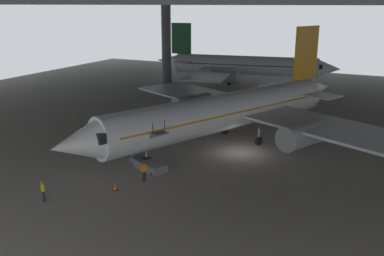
{
  "coord_description": "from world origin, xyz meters",
  "views": [
    {
      "loc": [
        12.4,
        -36.96,
        14.04
      ],
      "look_at": [
        -4.3,
        -2.15,
        2.57
      ],
      "focal_mm": 39.39,
      "sensor_mm": 36.0,
      "label": 1
    }
  ],
  "objects_px": {
    "crew_worker_by_stairs": "(144,170)",
    "traffic_cone_orange": "(115,187)",
    "airplane_main": "(228,111)",
    "crew_worker_near_nose": "(43,189)",
    "airplane_distant": "(242,65)",
    "boarding_stairs": "(149,161)"
  },
  "relations": [
    {
      "from": "crew_worker_by_stairs",
      "to": "airplane_distant",
      "type": "height_order",
      "value": "airplane_distant"
    },
    {
      "from": "boarding_stairs",
      "to": "airplane_main",
      "type": "bearing_deg",
      "value": 68.72
    },
    {
      "from": "crew_worker_by_stairs",
      "to": "airplane_distant",
      "type": "distance_m",
      "value": 46.03
    },
    {
      "from": "airplane_main",
      "to": "crew_worker_by_stairs",
      "type": "height_order",
      "value": "airplane_main"
    },
    {
      "from": "crew_worker_by_stairs",
      "to": "airplane_distant",
      "type": "bearing_deg",
      "value": 99.27
    },
    {
      "from": "airplane_main",
      "to": "airplane_distant",
      "type": "relative_size",
      "value": 1.05
    },
    {
      "from": "airplane_main",
      "to": "crew_worker_near_nose",
      "type": "distance_m",
      "value": 19.94
    },
    {
      "from": "boarding_stairs",
      "to": "crew_worker_by_stairs",
      "type": "height_order",
      "value": "boarding_stairs"
    },
    {
      "from": "crew_worker_by_stairs",
      "to": "traffic_cone_orange",
      "type": "height_order",
      "value": "crew_worker_by_stairs"
    },
    {
      "from": "airplane_main",
      "to": "traffic_cone_orange",
      "type": "bearing_deg",
      "value": -104.53
    },
    {
      "from": "airplane_distant",
      "to": "airplane_main",
      "type": "bearing_deg",
      "value": -73.3
    },
    {
      "from": "crew_worker_near_nose",
      "to": "crew_worker_by_stairs",
      "type": "distance_m",
      "value": 7.88
    },
    {
      "from": "boarding_stairs",
      "to": "crew_worker_near_nose",
      "type": "relative_size",
      "value": 2.85
    },
    {
      "from": "boarding_stairs",
      "to": "crew_worker_near_nose",
      "type": "distance_m",
      "value": 9.56
    },
    {
      "from": "crew_worker_by_stairs",
      "to": "traffic_cone_orange",
      "type": "distance_m",
      "value": 2.75
    },
    {
      "from": "crew_worker_near_nose",
      "to": "traffic_cone_orange",
      "type": "bearing_deg",
      "value": 46.83
    },
    {
      "from": "crew_worker_near_nose",
      "to": "airplane_distant",
      "type": "bearing_deg",
      "value": 92.88
    },
    {
      "from": "airplane_distant",
      "to": "traffic_cone_orange",
      "type": "distance_m",
      "value": 48.24
    },
    {
      "from": "crew_worker_near_nose",
      "to": "traffic_cone_orange",
      "type": "xyz_separation_m",
      "value": [
        3.63,
        3.87,
        -0.64
      ]
    },
    {
      "from": "airplane_distant",
      "to": "traffic_cone_orange",
      "type": "bearing_deg",
      "value": -82.57
    },
    {
      "from": "crew_worker_near_nose",
      "to": "airplane_main",
      "type": "bearing_deg",
      "value": 68.09
    },
    {
      "from": "airplane_main",
      "to": "boarding_stairs",
      "type": "relative_size",
      "value": 7.47
    }
  ]
}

